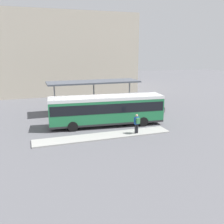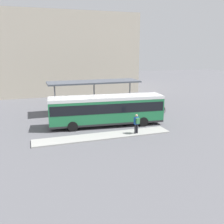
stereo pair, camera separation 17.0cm
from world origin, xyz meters
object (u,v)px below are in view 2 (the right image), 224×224
(bicycle_orange, at_px, (162,108))
(potted_planter_near_shelter, at_px, (94,111))
(city_bus, at_px, (107,108))
(bicycle_green, at_px, (158,106))
(pedestrian_waiting, at_px, (137,123))
(bicycle_red, at_px, (162,109))
(potted_planter_far_side, at_px, (126,110))

(bicycle_orange, bearing_deg, potted_planter_near_shelter, 99.10)
(city_bus, height_order, bicycle_orange, city_bus)
(bicycle_green, distance_m, potted_planter_near_shelter, 9.16)
(bicycle_orange, xyz_separation_m, potted_planter_near_shelter, (-9.23, -0.66, 0.37))
(pedestrian_waiting, relative_size, potted_planter_near_shelter, 1.31)
(city_bus, xyz_separation_m, bicycle_red, (8.35, 3.37, -1.44))
(city_bus, relative_size, pedestrian_waiting, 6.47)
(potted_planter_near_shelter, bearing_deg, potted_planter_far_side, -1.17)
(bicycle_orange, bearing_deg, bicycle_green, 19.23)
(pedestrian_waiting, bearing_deg, bicycle_green, -48.45)
(city_bus, xyz_separation_m, potted_planter_far_side, (3.43, 3.36, -1.15))
(potted_planter_near_shelter, bearing_deg, bicycle_green, 8.76)
(bicycle_red, height_order, bicycle_orange, bicycle_red)
(potted_planter_far_side, bearing_deg, bicycle_green, 16.12)
(bicycle_red, bearing_deg, potted_planter_near_shelter, -86.64)
(pedestrian_waiting, xyz_separation_m, potted_planter_near_shelter, (-2.26, 7.08, -0.45))
(city_bus, relative_size, bicycle_green, 6.69)
(pedestrian_waiting, distance_m, bicycle_orange, 10.45)
(bicycle_red, bearing_deg, potted_planter_far_side, -86.07)
(bicycle_green, height_order, potted_planter_near_shelter, potted_planter_near_shelter)
(pedestrian_waiting, relative_size, bicycle_orange, 1.14)
(potted_planter_near_shelter, xyz_separation_m, potted_planter_far_side, (3.95, -0.08, -0.07))
(bicycle_orange, bearing_deg, bicycle_red, 158.66)
(pedestrian_waiting, xyz_separation_m, bicycle_green, (6.78, 8.47, -0.78))
(bicycle_green, relative_size, potted_planter_far_side, 1.38)
(pedestrian_waiting, distance_m, bicycle_green, 10.88)
(bicycle_red, relative_size, bicycle_orange, 1.05)
(bicycle_red, xyz_separation_m, bicycle_green, (0.18, 1.46, 0.02))
(bicycle_red, distance_m, potted_planter_far_side, 4.93)
(city_bus, distance_m, potted_planter_near_shelter, 3.64)
(pedestrian_waiting, bearing_deg, potted_planter_near_shelter, 7.94)
(bicycle_orange, bearing_deg, pedestrian_waiting, 143.02)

